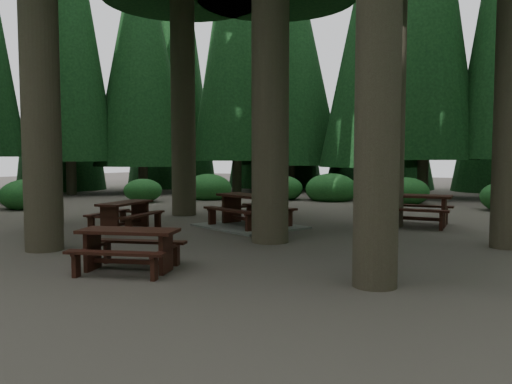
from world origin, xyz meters
The scene contains 6 objects.
ground centered at (0.00, 0.00, 0.00)m, with size 80.00×80.00×0.00m, color #49413B.
picnic_table_b centered at (-3.46, 0.02, 0.49)m, with size 1.63×1.90×0.74m.
picnic_table_c centered at (-0.81, 2.05, 0.32)m, with size 3.24×2.97×0.90m.
picnic_table_d centered at (3.05, 4.62, 0.58)m, with size 2.11×1.74×0.87m.
picnic_table_e centered at (0.09, -3.56, 0.47)m, with size 2.00×1.81×0.71m.
shrub_ring centered at (0.70, 0.75, 0.40)m, with size 23.86×24.64×1.49m.
Camera 1 is at (6.07, -9.75, 1.93)m, focal length 35.00 mm.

